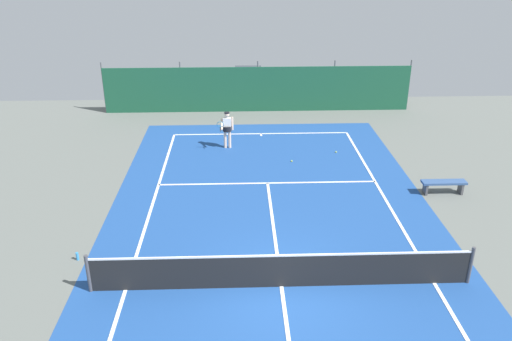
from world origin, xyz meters
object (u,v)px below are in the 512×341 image
object	(u,v)px
parked_car	(248,83)
water_bottle	(77,256)
tennis_net	(282,271)
tennis_ball_near_player	(336,152)
tennis_player	(227,127)
courtside_bench	(444,184)
tennis_ball_midcourt	(292,161)

from	to	relation	value
parked_car	water_bottle	xyz separation A→B (m)	(-5.30, -16.73, -0.72)
tennis_net	tennis_ball_near_player	size ratio (longest dim) A/B	153.33
tennis_net	tennis_ball_near_player	world-z (taller)	tennis_net
tennis_player	courtside_bench	bearing A→B (deg)	148.82
tennis_player	tennis_ball_midcourt	world-z (taller)	tennis_player
tennis_ball_near_player	tennis_ball_midcourt	size ratio (longest dim) A/B	1.00
tennis_ball_near_player	courtside_bench	distance (m)	5.16
tennis_player	tennis_ball_midcourt	distance (m)	3.32
tennis_player	parked_car	size ratio (longest dim) A/B	0.39
tennis_ball_midcourt	parked_car	distance (m)	9.91
water_bottle	tennis_player	bearing A→B (deg)	64.24
tennis_ball_near_player	tennis_net	bearing A→B (deg)	-108.54
tennis_player	courtside_bench	size ratio (longest dim) A/B	1.03
tennis_net	tennis_ball_near_player	distance (m)	9.91
tennis_ball_near_player	parked_car	xyz separation A→B (m)	(-3.60, 8.82, 0.81)
tennis_ball_midcourt	courtside_bench	distance (m)	6.07
tennis_ball_near_player	courtside_bench	bearing A→B (deg)	-52.14
tennis_ball_midcourt	courtside_bench	size ratio (longest dim) A/B	0.04
courtside_bench	parked_car	bearing A→B (deg)	117.70
tennis_net	parked_car	size ratio (longest dim) A/B	2.39
tennis_ball_near_player	tennis_ball_midcourt	distance (m)	2.23
tennis_ball_midcourt	water_bottle	distance (m)	9.79
parked_car	courtside_bench	xyz separation A→B (m)	(6.76, -12.88, -0.46)
tennis_net	courtside_bench	distance (m)	8.25
courtside_bench	tennis_ball_midcourt	bearing A→B (deg)	148.89
tennis_ball_midcourt	courtside_bench	bearing A→B (deg)	-31.11
tennis_ball_midcourt	courtside_bench	world-z (taller)	courtside_bench
parked_car	courtside_bench	world-z (taller)	parked_car
parked_car	courtside_bench	bearing A→B (deg)	118.81
tennis_ball_midcourt	tennis_player	bearing A→B (deg)	147.65
tennis_ball_midcourt	tennis_ball_near_player	bearing A→B (deg)	24.88
tennis_player	courtside_bench	xyz separation A→B (m)	(7.88, -4.84, -0.59)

